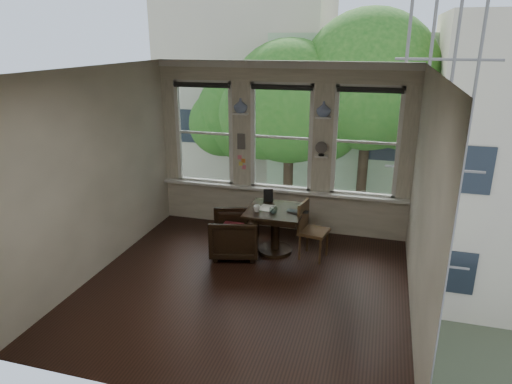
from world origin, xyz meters
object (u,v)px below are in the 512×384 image
(armchair_left, at_px, (234,235))
(side_chair_right, at_px, (314,231))
(mug, at_px, (257,209))
(laptop, at_px, (297,213))
(table, at_px, (275,231))

(armchair_left, xyz_separation_m, side_chair_right, (1.25, 0.24, 0.11))
(side_chair_right, height_order, mug, side_chair_right)
(mug, bearing_deg, laptop, 7.61)
(side_chair_right, bearing_deg, laptop, 113.61)
(laptop, bearing_deg, side_chair_right, 13.54)
(laptop, bearing_deg, mug, -171.45)
(side_chair_right, distance_m, mug, 0.97)
(armchair_left, relative_size, side_chair_right, 0.84)
(armchair_left, distance_m, side_chair_right, 1.28)
(table, height_order, laptop, laptop)
(armchair_left, relative_size, laptop, 2.23)
(side_chair_right, relative_size, mug, 8.61)
(table, xyz_separation_m, side_chair_right, (0.64, -0.03, 0.09))
(laptop, distance_m, mug, 0.64)
(table, height_order, side_chair_right, side_chair_right)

